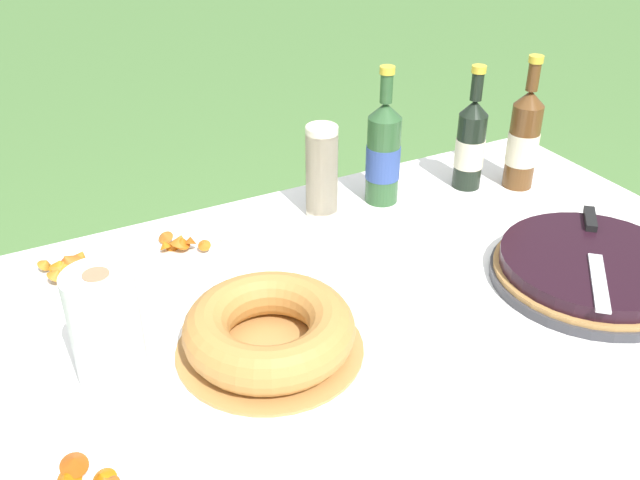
# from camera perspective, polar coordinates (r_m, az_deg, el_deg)

# --- Properties ---
(garden_table) EXTENTS (1.54, 1.23, 0.75)m
(garden_table) POSITION_cam_1_polar(r_m,az_deg,el_deg) (1.32, 7.67, -9.76)
(garden_table) COLOR #A87A47
(garden_table) RESTS_ON ground_plane
(tablecloth) EXTENTS (1.55, 1.24, 0.10)m
(tablecloth) POSITION_cam_1_polar(r_m,az_deg,el_deg) (1.29, 7.83, -7.95)
(tablecloth) COLOR white
(tablecloth) RESTS_ON garden_table
(berry_tart) EXTENTS (0.39, 0.39, 0.06)m
(berry_tart) POSITION_cam_1_polar(r_m,az_deg,el_deg) (1.48, 20.91, -2.20)
(berry_tart) COLOR #38383D
(berry_tart) RESTS_ON tablecloth
(serving_knife) EXTENTS (0.27, 0.30, 0.01)m
(serving_knife) POSITION_cam_1_polar(r_m,az_deg,el_deg) (1.49, 21.07, -0.47)
(serving_knife) COLOR silver
(serving_knife) RESTS_ON berry_tart
(bundt_cake) EXTENTS (0.32, 0.32, 0.08)m
(bundt_cake) POSITION_cam_1_polar(r_m,az_deg,el_deg) (1.21, -4.08, -7.24)
(bundt_cake) COLOR #B78447
(bundt_cake) RESTS_ON tablecloth
(cup_stack) EXTENTS (0.07, 0.07, 0.21)m
(cup_stack) POSITION_cam_1_polar(r_m,az_deg,el_deg) (1.59, 0.14, 5.49)
(cup_stack) COLOR beige
(cup_stack) RESTS_ON tablecloth
(cider_bottle_green) EXTENTS (0.08, 0.08, 0.32)m
(cider_bottle_green) POSITION_cam_1_polar(r_m,az_deg,el_deg) (1.65, 5.09, 6.95)
(cider_bottle_green) COLOR #2D562D
(cider_bottle_green) RESTS_ON tablecloth
(cider_bottle_amber) EXTENTS (0.07, 0.07, 0.32)m
(cider_bottle_amber) POSITION_cam_1_polar(r_m,az_deg,el_deg) (1.79, 15.98, 7.77)
(cider_bottle_amber) COLOR brown
(cider_bottle_amber) RESTS_ON tablecloth
(juice_bottle_red) EXTENTS (0.07, 0.07, 0.30)m
(juice_bottle_red) POSITION_cam_1_polar(r_m,az_deg,el_deg) (1.76, 11.94, 7.56)
(juice_bottle_red) COLOR black
(juice_bottle_red) RESTS_ON tablecloth
(snack_plate_left) EXTENTS (0.19, 0.19, 0.05)m
(snack_plate_left) POSITION_cam_1_polar(r_m,az_deg,el_deg) (1.51, -11.10, -0.72)
(snack_plate_left) COLOR white
(snack_plate_left) RESTS_ON tablecloth
(snack_plate_right) EXTENTS (0.20, 0.20, 0.06)m
(snack_plate_right) POSITION_cam_1_polar(r_m,az_deg,el_deg) (1.49, -19.53, -2.30)
(snack_plate_right) COLOR white
(snack_plate_right) RESTS_ON tablecloth
(paper_towel_roll) EXTENTS (0.11, 0.11, 0.21)m
(paper_towel_roll) POSITION_cam_1_polar(r_m,az_deg,el_deg) (1.16, -16.73, -6.87)
(paper_towel_roll) COLOR white
(paper_towel_roll) RESTS_ON tablecloth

